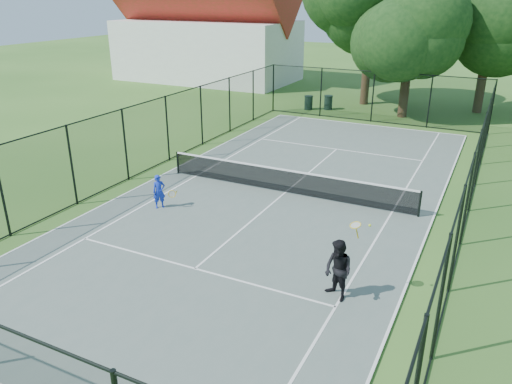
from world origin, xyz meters
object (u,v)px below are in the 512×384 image
at_px(tennis_net, 286,180).
at_px(player_black, 338,270).
at_px(player_blue, 159,192).
at_px(trash_bin_left, 309,103).
at_px(trash_bin_right, 328,102).

distance_m(tennis_net, player_black, 7.22).
bearing_deg(player_blue, trash_bin_left, 93.56).
height_order(tennis_net, player_blue, player_blue).
bearing_deg(tennis_net, trash_bin_right, 102.75).
relative_size(trash_bin_left, player_black, 0.45).
relative_size(tennis_net, player_black, 4.98).
relative_size(tennis_net, trash_bin_left, 11.07).
relative_size(trash_bin_right, player_black, 0.46).
bearing_deg(tennis_net, player_black, -56.33).
bearing_deg(tennis_net, trash_bin_left, 107.58).
relative_size(tennis_net, player_blue, 8.22).
bearing_deg(trash_bin_right, tennis_net, -77.25).
xyz_separation_m(tennis_net, trash_bin_left, (-4.58, 14.46, -0.12)).
relative_size(trash_bin_left, player_blue, 0.74).
xyz_separation_m(trash_bin_left, player_blue, (1.10, -17.78, 0.21)).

